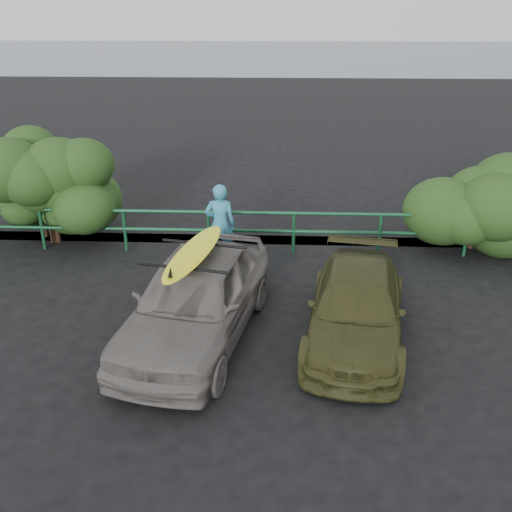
{
  "coord_description": "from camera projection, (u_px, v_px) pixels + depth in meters",
  "views": [
    {
      "loc": [
        0.66,
        -7.44,
        5.43
      ],
      "look_at": [
        0.24,
        2.16,
        1.17
      ],
      "focal_mm": 40.0,
      "sensor_mm": 36.0,
      "label": 1
    }
  ],
  "objects": [
    {
      "name": "surfboard",
      "position": [
        194.0,
        252.0,
        9.49
      ],
      "size": [
        1.01,
        2.57,
        0.07
      ],
      "primitive_type": "ellipsoid",
      "rotation": [
        0.0,
        0.0,
        -0.2
      ],
      "color": "yellow",
      "rests_on": "roof_rack"
    },
    {
      "name": "olive_vehicle",
      "position": [
        356.0,
        308.0,
        9.92
      ],
      "size": [
        2.26,
        4.24,
        1.17
      ],
      "primitive_type": "imported",
      "rotation": [
        0.0,
        0.0,
        -0.16
      ],
      "color": "#3A3A19",
      "rests_on": "ground"
    },
    {
      "name": "ground",
      "position": [
        235.0,
        378.0,
        9.03
      ],
      "size": [
        80.0,
        80.0,
        0.0
      ],
      "primitive_type": "plane",
      "color": "black"
    },
    {
      "name": "ocean",
      "position": [
        276.0,
        56.0,
        63.81
      ],
      "size": [
        200.0,
        200.0,
        0.0
      ],
      "primitive_type": "plane",
      "color": "slate",
      "rests_on": "ground"
    },
    {
      "name": "roof_rack",
      "position": [
        194.0,
        255.0,
        9.52
      ],
      "size": [
        1.73,
        1.36,
        0.05
      ],
      "primitive_type": null,
      "rotation": [
        0.0,
        0.0,
        -0.2
      ],
      "color": "black",
      "rests_on": "sedan"
    },
    {
      "name": "sedan",
      "position": [
        196.0,
        298.0,
        9.84
      ],
      "size": [
        2.7,
        4.83,
        1.55
      ],
      "primitive_type": "imported",
      "rotation": [
        0.0,
        0.0,
        -0.2
      ],
      "color": "slate",
      "rests_on": "ground"
    },
    {
      "name": "shrub_right",
      "position": [
        464.0,
        208.0,
        13.43
      ],
      "size": [
        3.2,
        2.4,
        2.05
      ],
      "primitive_type": null,
      "color": "#28491B",
      "rests_on": "ground"
    },
    {
      "name": "man",
      "position": [
        220.0,
        225.0,
        12.67
      ],
      "size": [
        0.68,
        0.45,
        1.87
      ],
      "primitive_type": "imported",
      "rotation": [
        0.0,
        0.0,
        3.14
      ],
      "color": "teal",
      "rests_on": "ground"
    },
    {
      "name": "guardrail",
      "position": [
        251.0,
        232.0,
        13.38
      ],
      "size": [
        14.0,
        0.08,
        1.04
      ],
      "primitive_type": null,
      "color": "#154A2A",
      "rests_on": "ground"
    },
    {
      "name": "shrub_left",
      "position": [
        52.0,
        195.0,
        13.65
      ],
      "size": [
        3.2,
        2.4,
        2.45
      ],
      "primitive_type": null,
      "color": "#28491B",
      "rests_on": "ground"
    }
  ]
}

